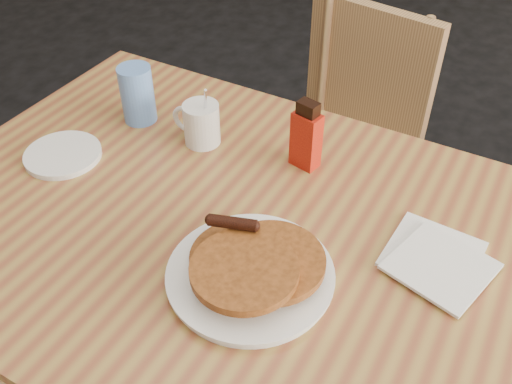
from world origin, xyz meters
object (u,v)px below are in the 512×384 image
chair_main_far (353,133)px  coffee_mug (201,123)px  blue_tumbler (137,94)px  syrup_bottle (306,137)px  main_table (244,243)px  pancake_plate (251,269)px

chair_main_far → coffee_mug: (-0.18, -0.52, 0.29)m
coffee_mug → blue_tumbler: coffee_mug is taller
chair_main_far → blue_tumbler: blue_tumbler is taller
chair_main_far → syrup_bottle: (0.04, -0.49, 0.31)m
chair_main_far → blue_tumbler: 0.69m
coffee_mug → blue_tumbler: bearing=163.6°
main_table → syrup_bottle: bearing=83.8°
chair_main_far → syrup_bottle: bearing=-73.6°
chair_main_far → coffee_mug: bearing=-98.1°
chair_main_far → main_table: bearing=-77.1°
pancake_plate → coffee_mug: 0.40m
syrup_bottle → blue_tumbler: size_ratio=1.14×
syrup_bottle → blue_tumbler: (-0.39, -0.02, -0.00)m
pancake_plate → coffee_mug: bearing=132.7°
coffee_mug → syrup_bottle: size_ratio=0.97×
coffee_mug → blue_tumbler: size_ratio=1.11×
main_table → chair_main_far: size_ratio=1.56×
coffee_mug → pancake_plate: bearing=-60.0°
coffee_mug → syrup_bottle: syrup_bottle is taller
pancake_plate → main_table: bearing=123.3°
chair_main_far → pancake_plate: 0.85m
chair_main_far → syrup_bottle: syrup_bottle is taller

